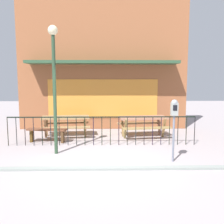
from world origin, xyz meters
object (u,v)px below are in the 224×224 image
at_px(picnic_table_right, 143,121).
at_px(parking_meter_near, 174,114).
at_px(picnic_table_left, 66,121).
at_px(patio_bench, 47,132).
at_px(street_lamp, 54,71).

xyz_separation_m(picnic_table_right, parking_meter_near, (0.38, -2.99, 0.67)).
xyz_separation_m(picnic_table_left, picnic_table_right, (2.97, -0.14, 0.00)).
bearing_deg(picnic_table_right, patio_bench, -167.61).
bearing_deg(street_lamp, picnic_table_right, 37.01).
height_order(parking_meter_near, street_lamp, street_lamp).
bearing_deg(patio_bench, parking_meter_near, -29.97).
height_order(picnic_table_left, picnic_table_right, same).
height_order(patio_bench, parking_meter_near, parking_meter_near).
bearing_deg(picnic_table_left, parking_meter_near, -43.03).
distance_m(patio_bench, parking_meter_near, 4.55).
relative_size(parking_meter_near, street_lamp, 0.45).
bearing_deg(street_lamp, patio_bench, 112.80).
height_order(picnic_table_left, parking_meter_near, parking_meter_near).
bearing_deg(picnic_table_right, street_lamp, -142.99).
distance_m(picnic_table_left, picnic_table_right, 2.97).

